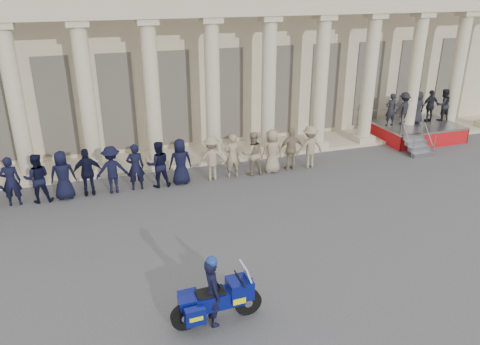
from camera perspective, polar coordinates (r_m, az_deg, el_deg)
name	(u,v)px	position (r m, az deg, el deg)	size (l,w,h in m)	color
ground	(244,256)	(14.24, 0.45, -10.16)	(90.00, 90.00, 0.00)	#434346
building	(156,43)	(26.58, -10.23, 15.26)	(40.00, 12.50, 9.00)	#BCAD8D
officer_rank	(83,173)	(18.58, -18.57, -0.05)	(20.13, 0.71, 1.88)	black
reviewing_stand	(419,114)	(25.79, 20.96, 6.68)	(4.03, 3.92, 2.47)	gray
motorcycle	(218,299)	(11.55, -2.74, -15.17)	(2.27, 0.93, 1.46)	black
rider	(212,290)	(11.35, -3.38, -14.16)	(0.44, 0.65, 1.85)	black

